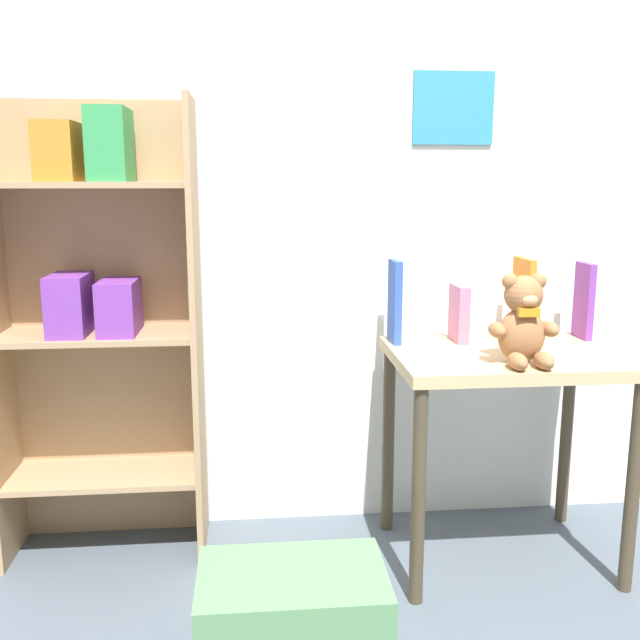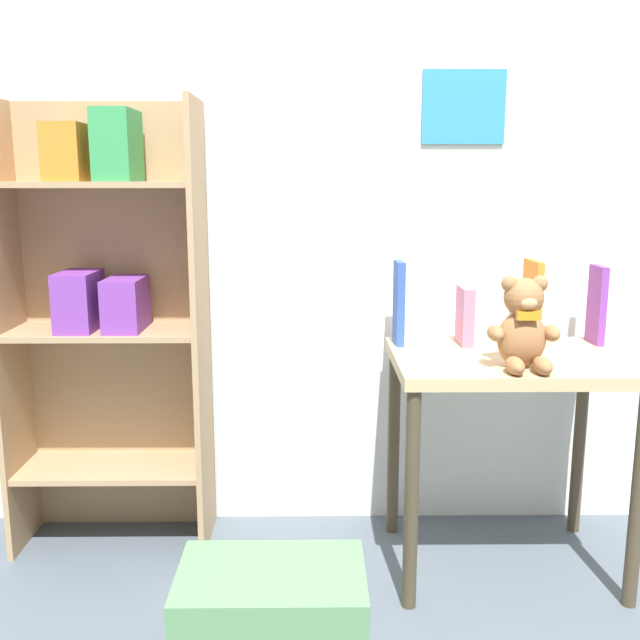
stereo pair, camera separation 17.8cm
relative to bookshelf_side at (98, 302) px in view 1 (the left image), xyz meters
The scene contains 9 objects.
wall_back 1.06m from the bookshelf_side, ahead, with size 4.80×0.07×2.50m.
bookshelf_side is the anchor object (origin of this frame).
display_table 1.27m from the bookshelf_side, ahead, with size 0.68×0.50×0.67m.
teddy_bear 1.27m from the bookshelf_side, 15.56° to the right, with size 0.19×0.18×0.25m.
book_standing_blue 0.92m from the bookshelf_side, ahead, with size 0.02×0.10×0.26m, color #2D51B7.
book_standing_pink 1.13m from the bookshelf_side, ahead, with size 0.03×0.12×0.18m, color #D17093.
book_standing_orange 1.33m from the bookshelf_side, ahead, with size 0.02×0.14×0.26m, color orange.
book_standing_purple 1.54m from the bookshelf_side, ahead, with size 0.02×0.11×0.25m, color purple.
storage_bin 1.12m from the bookshelf_side, 52.49° to the right, with size 0.44×0.29×0.29m.
Camera 1 is at (-0.48, -1.03, 1.18)m, focal length 40.00 mm.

